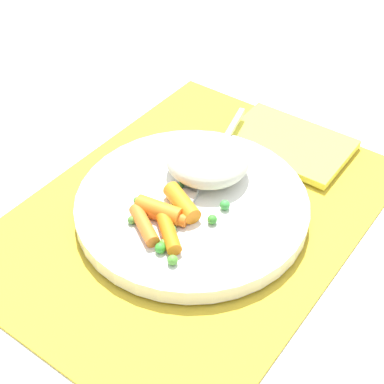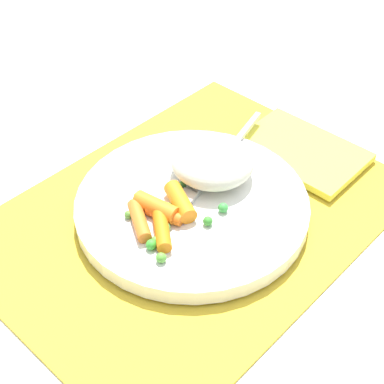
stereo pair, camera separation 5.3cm
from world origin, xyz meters
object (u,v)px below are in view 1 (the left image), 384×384
fork (206,173)px  napkin (289,143)px  plate (192,206)px  carrot_portion (166,215)px  rice_mound (207,160)px

fork → napkin: 0.12m
plate → carrot_portion: bearing=-2.7°
carrot_portion → fork: carrot_portion is taller
rice_mound → fork: rice_mound is taller
plate → carrot_portion: (0.04, -0.00, 0.02)m
rice_mound → napkin: size_ratio=0.64×
carrot_portion → napkin: bearing=172.0°
fork → napkin: fork is taller
plate → fork: bearing=-165.2°
carrot_portion → fork: bearing=-173.8°
napkin → rice_mound: bearing=-17.9°
fork → napkin: size_ratio=1.46×
rice_mound → plate: bearing=14.8°
napkin → fork: bearing=-17.3°
rice_mound → carrot_portion: size_ratio=1.09×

